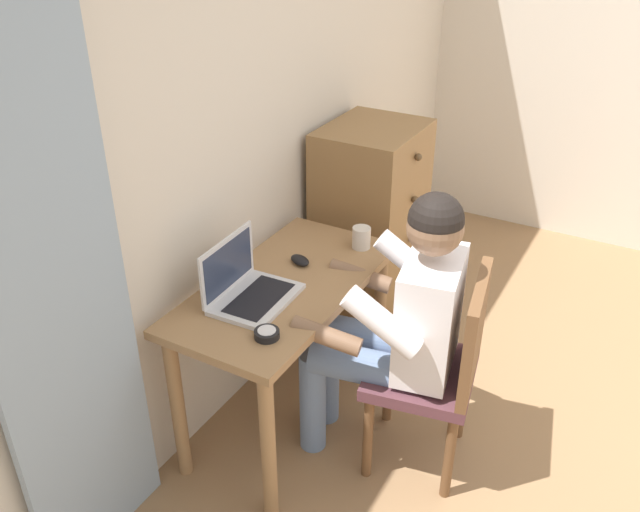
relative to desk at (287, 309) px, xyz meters
The scene contains 10 objects.
wall_back 0.79m from the desk, 50.16° to the left, with size 4.80×0.05×2.50m, color beige.
curtain_panel 1.04m from the desk, 162.34° to the left, with size 0.52×0.03×2.30m, color #8EA3B7.
desk is the anchor object (origin of this frame).
dresser 0.90m from the desk, ahead, with size 0.53×0.47×1.09m.
chair 0.65m from the desk, 82.10° to the right, with size 0.49×0.47×0.88m.
person_seated 0.47m from the desk, 82.64° to the right, with size 0.60×0.63×1.20m.
laptop 0.25m from the desk, 158.60° to the left, with size 0.35×0.26×0.24m.
computer_mouse 0.21m from the desk, 10.21° to the left, with size 0.06×0.10×0.03m, color black.
desk_clock 0.39m from the desk, 158.24° to the right, with size 0.09×0.09×0.03m.
coffee_mug 0.47m from the desk, 17.59° to the right, with size 0.12×0.08×0.09m.
Camera 1 is at (-2.16, 0.64, 2.10)m, focal length 37.22 mm.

